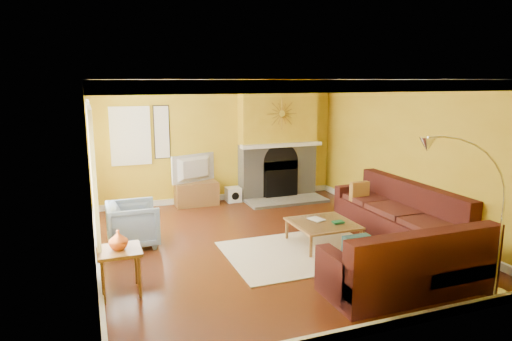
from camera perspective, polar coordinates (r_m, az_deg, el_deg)
name	(u,v)px	position (r m, az deg, el deg)	size (l,w,h in m)	color
floor	(269,243)	(7.77, 1.59, -9.09)	(5.50, 6.00, 0.02)	#602B14
ceiling	(270,79)	(7.28, 1.71, 11.40)	(5.50, 6.00, 0.02)	white
wall_back	(218,141)	(10.22, -4.73, 3.71)	(5.50, 0.02, 2.70)	gold
wall_front	(380,215)	(4.83, 15.28, -5.33)	(5.50, 0.02, 2.70)	gold
wall_left	(89,176)	(6.88, -20.17, -0.70)	(0.02, 6.00, 2.70)	gold
wall_right	(408,154)	(8.81, 18.52, 1.93)	(0.02, 6.00, 2.70)	gold
baseboard	(269,239)	(7.75, 1.60, -8.60)	(5.50, 6.00, 0.12)	white
crown_molding	(270,83)	(7.28, 1.71, 10.85)	(5.50, 6.00, 0.12)	white
window_left_near	(90,152)	(8.13, -20.07, 2.15)	(0.06, 1.22, 1.72)	white
window_left_far	(92,174)	(6.26, -19.83, -0.41)	(0.06, 1.22, 1.72)	white
window_back	(130,136)	(9.81, -15.43, 4.19)	(0.82, 0.06, 1.22)	white
wall_art	(162,132)	(9.89, -11.69, 4.71)	(0.34, 0.04, 1.14)	white
fireplace	(278,139)	(10.48, 2.73, 3.92)	(1.80, 0.40, 2.70)	gray
mantel	(282,145)	(10.27, 3.25, 3.20)	(1.92, 0.22, 0.08)	white
hearth	(287,201)	(10.24, 3.87, -3.81)	(1.80, 0.70, 0.06)	gray
sunburst	(282,114)	(10.20, 3.27, 7.10)	(0.70, 0.04, 0.70)	olive
rug	(303,252)	(7.39, 5.88, -10.11)	(2.40, 1.80, 0.02)	beige
sectional_sofa	(366,223)	(7.53, 13.54, -6.39)	(2.84, 3.74, 0.90)	#471916
coffee_table	(323,233)	(7.70, 8.33, -7.78)	(0.99, 0.99, 0.39)	white
media_console	(197,194)	(10.01, -7.44, -2.91)	(0.92, 0.42, 0.51)	olive
tv	(196,169)	(9.89, -7.52, 0.22)	(1.05, 0.14, 0.61)	black
subwoofer	(233,194)	(10.27, -2.87, -3.01)	(0.32, 0.32, 0.32)	white
armchair	(133,224)	(7.79, -15.12, -6.50)	(0.79, 0.81, 0.74)	slate
side_table	(120,271)	(6.20, -16.60, -11.99)	(0.54, 0.54, 0.60)	olive
vase	(118,240)	(6.04, -16.83, -8.29)	(0.24, 0.24, 0.25)	#D8591E
book	(312,220)	(7.65, 7.03, -6.22)	(0.20, 0.26, 0.03)	white
arc_lamp	(467,223)	(5.96, 24.84, -5.96)	(1.33, 0.36, 2.08)	silver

